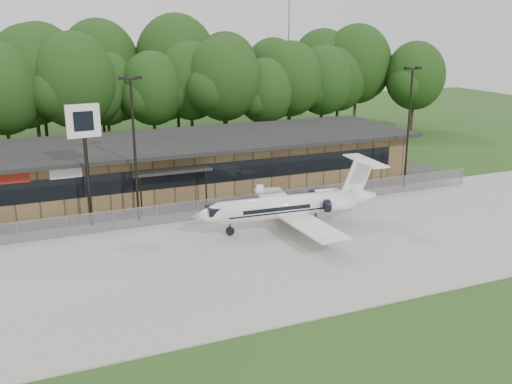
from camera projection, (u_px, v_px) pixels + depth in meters
name	position (u px, v px, depth m)	size (l,w,h in m)	color
ground	(309.00, 310.00, 28.06)	(160.00, 160.00, 0.00)	#2A4C1B
apron	(248.00, 252.00, 35.13)	(64.00, 18.00, 0.08)	#9E9B93
parking_lot	(194.00, 201.00, 45.30)	(50.00, 9.00, 0.06)	#383835
terminal	(178.00, 163.00, 48.63)	(41.00, 11.65, 4.30)	brown
fence	(212.00, 208.00, 41.11)	(46.00, 0.04, 1.52)	gray
treeline	(133.00, 81.00, 63.11)	(72.00, 12.00, 15.00)	#163912
radio_mast	(289.00, 33.00, 75.17)	(0.20, 0.20, 25.00)	gray
light_pole_mid	(134.00, 139.00, 39.12)	(1.55, 0.30, 10.23)	black
light_pole_right	(409.00, 119.00, 47.65)	(1.55, 0.30, 10.23)	black
business_jet	(293.00, 207.00, 38.74)	(13.58, 12.10, 4.57)	white
pole_sign	(84.00, 134.00, 38.03)	(2.24, 0.47, 8.50)	black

